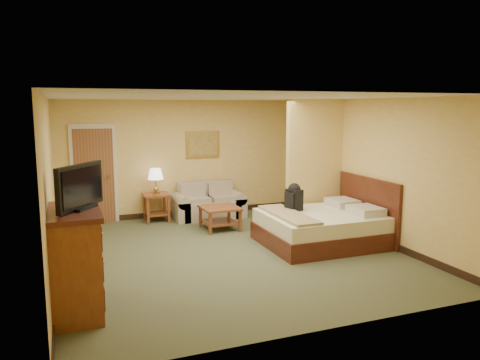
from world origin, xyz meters
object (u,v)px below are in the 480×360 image
coffee_table (220,213)px  dresser (75,261)px  bed (325,226)px  loveseat (209,206)px

coffee_table → dresser: bearing=-133.0°
dresser → bed: bearing=18.3°
bed → loveseat: bearing=117.4°
loveseat → bed: bed is taller
coffee_table → bed: (1.48, -1.60, -0.02)m
dresser → bed: (4.29, 1.42, -0.32)m
coffee_table → bed: bearing=-47.2°
loveseat → dresser: size_ratio=1.24×
loveseat → bed: size_ratio=0.74×
loveseat → coffee_table: size_ratio=2.10×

